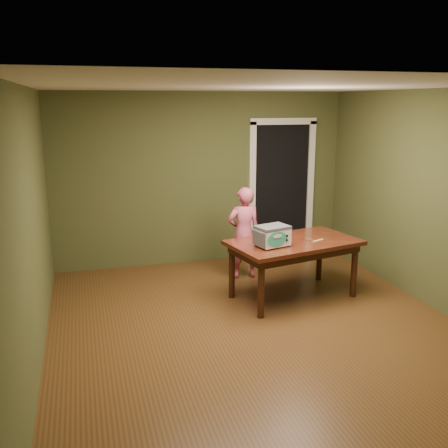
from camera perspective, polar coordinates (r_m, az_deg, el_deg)
name	(u,v)px	position (r m, az deg, el deg)	size (l,w,h in m)	color
floor	(256,326)	(5.72, 3.67, -11.57)	(5.00, 5.00, 0.00)	brown
room_shell	(258,175)	(5.22, 3.95, 5.62)	(4.52, 5.02, 2.61)	#484B28
doorway	(274,188)	(8.34, 5.77, 4.15)	(1.10, 0.66, 2.25)	black
dining_table	(294,248)	(6.35, 7.99, -2.77)	(1.75, 1.21, 0.75)	#39150D
toy_oven	(272,235)	(6.02, 5.55, -1.28)	(0.46, 0.37, 0.25)	#4C4F54
baking_pan	(309,240)	(6.36, 9.67, -1.76)	(0.10, 0.10, 0.02)	silver
spatula	(318,240)	(6.37, 10.69, -1.85)	(0.18, 0.03, 0.01)	#E9C765
child	(244,233)	(6.99, 2.27, -1.05)	(0.48, 0.31, 1.31)	#CB5372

